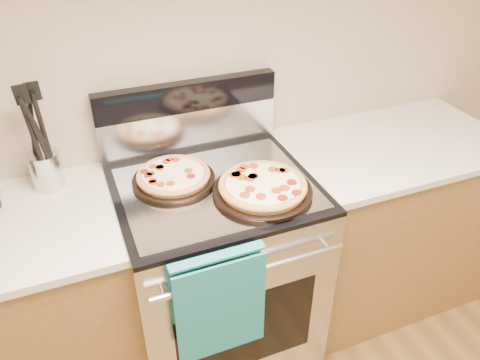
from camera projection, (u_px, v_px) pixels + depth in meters
name	position (u px, v px, depth m)	size (l,w,h in m)	color
wall_back	(181.00, 47.00, 1.83)	(4.00, 4.00, 0.00)	tan
range_body	(217.00, 273.00, 2.06)	(0.76, 0.68, 0.90)	#B7B7BC
oven_window	(247.00, 331.00, 1.80)	(0.56, 0.01, 0.40)	black
cooktop	(214.00, 187.00, 1.80)	(0.76, 0.68, 0.02)	black
backsplash_lower	(189.00, 129.00, 1.99)	(0.76, 0.06, 0.18)	silver
backsplash_upper	(187.00, 96.00, 1.90)	(0.76, 0.06, 0.12)	black
oven_handle	(252.00, 272.00, 1.57)	(0.03, 0.03, 0.70)	silver
dish_towel	(219.00, 302.00, 1.59)	(0.32, 0.05, 0.42)	#166B72
foil_sheet	(217.00, 188.00, 1.77)	(0.70, 0.55, 0.01)	gray
cabinet_left	(1.00, 330.00, 1.81)	(1.00, 0.62, 0.88)	brown
cabinet_right	(380.00, 224.00, 2.36)	(1.00, 0.62, 0.88)	brown
countertop_right	(396.00, 145.00, 2.11)	(1.02, 0.64, 0.03)	beige
pepperoni_pizza_back	(174.00, 177.00, 1.79)	(0.31, 0.31, 0.04)	#B77037
pepperoni_pizza_front	(263.00, 188.00, 1.72)	(0.37, 0.37, 0.05)	#B77037
utensil_crock	(47.00, 170.00, 1.77)	(0.12, 0.12, 0.15)	silver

